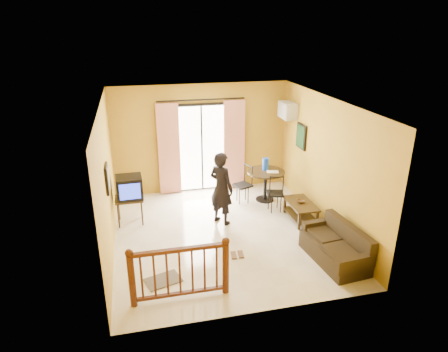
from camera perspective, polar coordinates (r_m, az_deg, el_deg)
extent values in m
plane|color=beige|center=(8.58, -0.11, -8.26)|extent=(5.00, 5.00, 0.00)
plane|color=white|center=(7.59, -0.12, 10.42)|extent=(5.00, 5.00, 0.00)
plane|color=#B78C23|center=(10.31, -3.27, 5.34)|extent=(4.50, 0.00, 4.50)
plane|color=#B78C23|center=(5.80, 5.53, -8.13)|extent=(4.50, 0.00, 4.50)
plane|color=#B78C23|center=(7.82, -16.39, -0.86)|extent=(0.00, 5.00, 5.00)
plane|color=#B78C23|center=(8.74, 14.42, 1.69)|extent=(0.00, 5.00, 5.00)
cube|color=black|center=(10.37, -3.23, 3.99)|extent=(1.34, 0.03, 2.34)
cube|color=white|center=(10.33, -3.19, 3.94)|extent=(1.20, 0.04, 2.20)
cube|color=black|center=(10.31, -3.17, 3.90)|extent=(0.04, 0.02, 2.20)
cube|color=beige|center=(10.17, -7.88, 3.76)|extent=(0.55, 0.08, 2.35)
cube|color=beige|center=(10.44, 1.46, 4.44)|extent=(0.55, 0.08, 2.35)
cylinder|color=black|center=(9.98, -3.29, 10.83)|extent=(2.20, 0.04, 0.04)
cube|color=black|center=(9.03, -13.41, -3.15)|extent=(0.61, 0.50, 0.04)
cylinder|color=black|center=(8.98, -14.85, -5.50)|extent=(0.04, 0.04, 0.58)
cylinder|color=black|center=(8.97, -11.62, -5.24)|extent=(0.04, 0.04, 0.58)
cylinder|color=black|center=(9.34, -14.82, -4.40)|extent=(0.04, 0.04, 0.58)
cylinder|color=black|center=(9.33, -11.72, -4.15)|extent=(0.04, 0.04, 0.58)
cube|color=black|center=(8.92, -13.36, -1.57)|extent=(0.56, 0.51, 0.49)
cube|color=blue|center=(8.69, -13.29, -2.20)|extent=(0.44, 0.03, 0.35)
cube|color=black|center=(7.58, -16.34, -0.35)|extent=(0.04, 0.42, 0.52)
cube|color=#544F48|center=(7.58, -16.15, -0.33)|extent=(0.01, 0.34, 0.44)
cylinder|color=black|center=(9.88, 5.99, 0.59)|extent=(0.93, 0.93, 0.04)
cylinder|color=black|center=(10.02, 5.91, -1.43)|extent=(0.08, 0.08, 0.76)
cylinder|color=black|center=(10.16, 5.83, -3.32)|extent=(0.46, 0.46, 0.03)
cylinder|color=blue|center=(9.91, 5.96, 1.71)|extent=(0.16, 0.16, 0.30)
cube|color=#F0E6CC|center=(9.82, 6.96, 0.61)|extent=(0.31, 0.24, 0.02)
cube|color=silver|center=(10.18, 9.08, 9.26)|extent=(0.30, 0.60, 0.40)
cube|color=gray|center=(10.12, 8.28, 9.24)|extent=(0.02, 0.56, 0.36)
cube|color=black|center=(9.76, 10.98, 5.59)|extent=(0.04, 0.50, 0.60)
cube|color=black|center=(9.75, 10.84, 5.58)|extent=(0.01, 0.42, 0.52)
cube|color=black|center=(9.14, 10.95, -3.89)|extent=(0.53, 0.95, 0.04)
cube|color=black|center=(9.26, 10.83, -5.43)|extent=(0.49, 0.91, 0.03)
cube|color=black|center=(8.80, 10.68, -6.36)|extent=(0.05, 0.05, 0.40)
cube|color=black|center=(8.97, 13.18, -6.02)|extent=(0.05, 0.05, 0.40)
cube|color=black|center=(9.50, 8.68, -4.07)|extent=(0.05, 0.05, 0.40)
cube|color=black|center=(9.65, 11.02, -3.80)|extent=(0.05, 0.05, 0.40)
imported|color=#55381D|center=(9.14, 10.92, -3.57)|extent=(0.18, 0.18, 0.06)
cube|color=black|center=(7.90, 15.43, -10.48)|extent=(0.84, 1.47, 0.35)
cube|color=black|center=(7.87, 17.37, -8.24)|extent=(0.30, 1.42, 0.48)
cube|color=black|center=(7.31, 18.12, -11.85)|extent=(0.72, 0.21, 0.26)
cube|color=black|center=(8.33, 13.37, -6.98)|extent=(0.72, 0.21, 0.26)
cube|color=black|center=(7.55, 16.38, -10.39)|extent=(0.54, 0.62, 0.09)
cube|color=black|center=(8.01, 14.27, -8.20)|extent=(0.54, 0.62, 0.09)
imported|color=black|center=(8.70, -0.40, -1.77)|extent=(0.68, 0.72, 1.65)
cylinder|color=#471E0F|center=(6.57, -13.02, -14.45)|extent=(0.11, 0.11, 0.92)
cylinder|color=#471E0F|center=(6.69, 0.24, -13.08)|extent=(0.11, 0.11, 0.92)
sphere|color=#471E0F|center=(6.29, -13.41, -10.67)|extent=(0.13, 0.13, 0.13)
sphere|color=#471E0F|center=(6.42, 0.25, -9.33)|extent=(0.13, 0.13, 0.13)
cube|color=#471E0F|center=(6.33, -6.48, -10.45)|extent=(1.55, 0.08, 0.06)
cube|color=#471E0F|center=(6.80, -6.18, -16.33)|extent=(1.55, 0.06, 0.05)
cube|color=#554F44|center=(7.28, -8.69, -14.49)|extent=(0.69, 0.56, 0.02)
cube|color=#55381D|center=(7.85, 1.40, -11.25)|extent=(0.13, 0.26, 0.03)
cube|color=#55381D|center=(7.88, 2.40, -11.12)|extent=(0.13, 0.26, 0.03)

